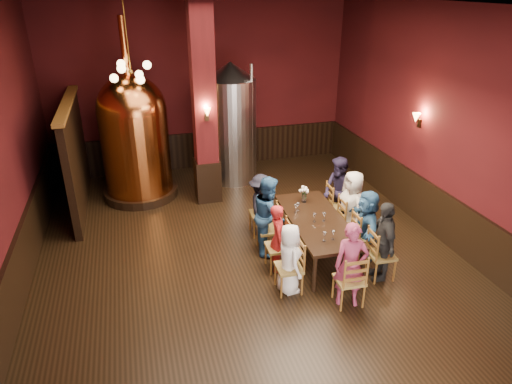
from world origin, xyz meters
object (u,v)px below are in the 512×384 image
object	(u,v)px
person_1	(278,238)
rose_vase	(304,192)
steel_vessel	(232,123)
copper_kettle	(135,136)
person_2	(269,215)
person_0	(289,259)
dining_table	(317,222)

from	to	relation	value
person_1	rose_vase	xyz separation A→B (m)	(0.89, 1.05, 0.33)
steel_vessel	copper_kettle	bearing A→B (deg)	-169.80
person_2	steel_vessel	distance (m)	3.77
person_0	person_1	size ratio (longest dim) A/B	0.97
person_1	rose_vase	bearing A→B (deg)	-21.46
person_0	copper_kettle	xyz separation A→B (m)	(-2.23, 4.58, 0.90)
person_1	steel_vessel	distance (m)	4.44
dining_table	person_1	bearing A→B (deg)	-158.78
copper_kettle	steel_vessel	size ratio (longest dim) A/B	1.37
steel_vessel	dining_table	bearing A→B (deg)	-80.18
person_0	rose_vase	world-z (taller)	person_0
person_2	rose_vase	distance (m)	0.97
dining_table	rose_vase	xyz separation A→B (m)	(0.03, 0.76, 0.29)
person_0	copper_kettle	world-z (taller)	copper_kettle
dining_table	person_2	xyz separation A→B (m)	(-0.83, 0.37, 0.09)
person_2	copper_kettle	distance (m)	4.05
dining_table	copper_kettle	xyz separation A→B (m)	(-3.12, 3.62, 0.84)
dining_table	rose_vase	distance (m)	0.81
person_1	steel_vessel	xyz separation A→B (m)	(0.16, 4.35, 0.88)
steel_vessel	person_2	bearing A→B (deg)	-92.06
person_1	person_2	distance (m)	0.67
person_0	steel_vessel	bearing A→B (deg)	-6.22
person_2	copper_kettle	world-z (taller)	copper_kettle
person_1	person_2	world-z (taller)	person_2
person_2	rose_vase	bearing A→B (deg)	-52.15
person_2	copper_kettle	size ratio (longest dim) A/B	0.37
dining_table	steel_vessel	world-z (taller)	steel_vessel
dining_table	person_0	distance (m)	1.31
person_0	person_1	world-z (taller)	person_1
steel_vessel	rose_vase	distance (m)	3.42
person_2	person_0	bearing A→B (deg)	-169.05
dining_table	steel_vessel	xyz separation A→B (m)	(-0.70, 4.06, 0.84)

